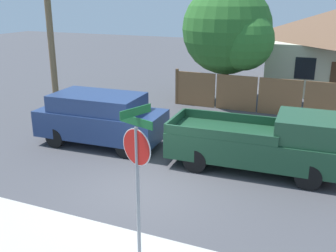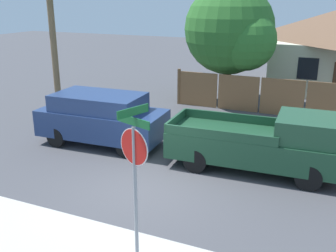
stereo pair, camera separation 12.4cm
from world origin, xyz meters
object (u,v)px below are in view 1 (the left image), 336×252
(red_suv, at_px, (101,118))
(stop_sign, at_px, (137,164))
(orange_pickup, at_px, (263,143))
(oak_tree, at_px, (230,32))
(palm_tree, at_px, (47,2))

(red_suv, xyz_separation_m, stop_sign, (4.35, -5.50, 1.19))
(orange_pickup, bearing_deg, oak_tree, 109.51)
(stop_sign, bearing_deg, orange_pickup, 95.00)
(oak_tree, distance_m, red_suv, 8.42)
(oak_tree, bearing_deg, orange_pickup, -67.72)
(oak_tree, distance_m, stop_sign, 13.30)
(oak_tree, height_order, palm_tree, oak_tree)
(oak_tree, distance_m, orange_pickup, 8.62)
(red_suv, bearing_deg, stop_sign, -54.46)
(oak_tree, xyz_separation_m, palm_tree, (-6.80, -4.80, 1.35))
(palm_tree, height_order, stop_sign, palm_tree)
(palm_tree, relative_size, stop_sign, 1.73)
(palm_tree, xyz_separation_m, red_suv, (4.21, -2.82, -3.83))
(palm_tree, bearing_deg, stop_sign, -44.23)
(red_suv, height_order, orange_pickup, orange_pickup)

